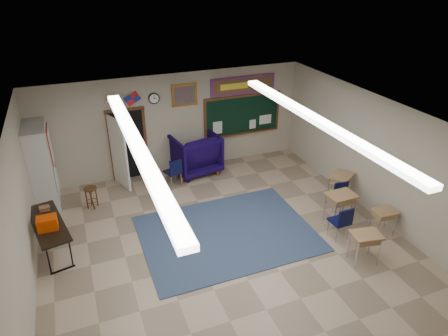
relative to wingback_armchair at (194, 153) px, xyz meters
name	(u,v)px	position (x,y,z in m)	size (l,w,h in m)	color
floor	(232,256)	(-0.48, -4.15, -0.62)	(9.00, 9.00, 0.00)	tan
back_wall	(174,124)	(-0.48, 0.35, 0.88)	(8.00, 0.04, 3.00)	#ADA08C
left_wall	(17,243)	(-4.48, -4.15, 0.88)	(0.04, 9.00, 3.00)	#ADA08C
right_wall	(389,165)	(3.52, -4.15, 0.88)	(0.04, 9.00, 3.00)	#ADA08C
ceiling	(234,129)	(-0.48, -4.15, 2.38)	(8.00, 9.00, 0.04)	beige
area_rug	(227,233)	(-0.28, -3.35, -0.61)	(4.00, 3.00, 0.02)	#2E3D59
fluorescent_strips	(234,132)	(-0.48, -4.15, 2.32)	(3.86, 6.00, 0.10)	white
doorway	(126,147)	(-1.98, 0.20, 0.44)	(1.10, 0.89, 2.16)	black
chalkboard	(243,116)	(1.72, 0.31, 0.85)	(2.55, 0.14, 1.30)	#532E17
bulletin_board	(243,85)	(1.72, 0.32, 1.83)	(2.10, 0.05, 0.55)	red
framed_art_print	(185,95)	(-0.13, 0.32, 1.73)	(0.75, 0.05, 0.65)	#AA6720
wall_clock	(154,98)	(-1.03, 0.32, 1.73)	(0.32, 0.05, 0.32)	black
wall_flags	(123,98)	(-1.88, 0.29, 1.86)	(1.16, 0.06, 0.70)	red
storage_cabinet	(42,166)	(-4.20, -0.30, 0.48)	(0.59, 1.25, 2.20)	#BBBBB6
wingback_armchair	(194,153)	(0.00, 0.00, 0.00)	(1.32, 1.36, 1.23)	black
student_chair_reading	(173,172)	(-0.87, -0.66, -0.18)	(0.44, 0.44, 0.88)	black
student_chair_desk_a	(339,222)	(2.07, -4.45, -0.18)	(0.44, 0.44, 0.87)	black
student_chair_desk_b	(343,200)	(2.74, -3.68, -0.19)	(0.42, 0.42, 0.85)	black
student_desk_front_left	(340,207)	(2.44, -3.94, -0.16)	(0.69, 0.52, 0.81)	#9D6E49
student_desk_front_right	(340,186)	(3.07, -3.09, -0.17)	(0.82, 0.76, 0.79)	#9D6E49
student_desk_back_left	(364,246)	(2.05, -5.34, -0.21)	(0.68, 0.56, 0.72)	#9D6E49
student_desk_back_right	(383,221)	(3.12, -4.70, -0.26)	(0.56, 0.44, 0.65)	#9D6E49
folding_table	(51,235)	(-4.13, -2.50, -0.21)	(0.95, 1.89, 1.03)	black
wooden_stool	(92,197)	(-3.14, -0.98, -0.31)	(0.33, 0.33, 0.59)	#4B3216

